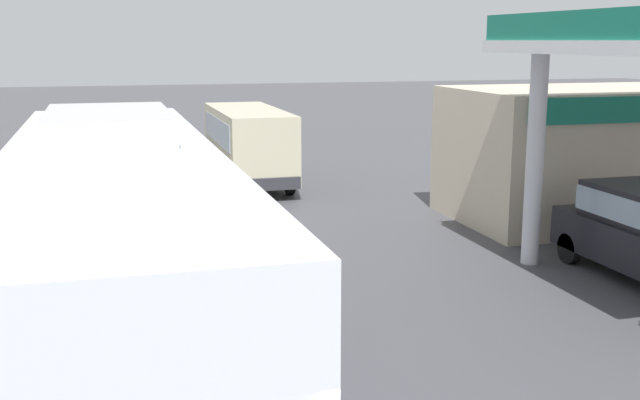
# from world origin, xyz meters

# --- Properties ---
(ground) EXTENTS (120.00, 120.00, 0.00)m
(ground) POSITION_xyz_m (0.00, 20.00, 0.00)
(ground) COLOR #424247
(lane_divider_stripe) EXTENTS (0.16, 50.00, 0.01)m
(lane_divider_stripe) POSITION_xyz_m (0.00, 15.00, 0.00)
(lane_divider_stripe) COLOR #D8CC4C
(lane_divider_stripe) RESTS_ON ground
(coach_bus_main) EXTENTS (2.60, 11.04, 3.69)m
(coach_bus_main) POSITION_xyz_m (-2.37, 5.63, 1.72)
(coach_bus_main) COLOR silver
(coach_bus_main) RESTS_ON ground
(minibus_opposing_lane) EXTENTS (2.04, 6.13, 2.44)m
(minibus_opposing_lane) POSITION_xyz_m (2.07, 20.61, 1.47)
(minibus_opposing_lane) COLOR #BFB799
(minibus_opposing_lane) RESTS_ON ground
(car_trailing_behind_bus) EXTENTS (1.70, 4.20, 1.82)m
(car_trailing_behind_bus) POSITION_xyz_m (-1.88, 24.20, 1.01)
(car_trailing_behind_bus) COLOR olive
(car_trailing_behind_bus) RESTS_ON ground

